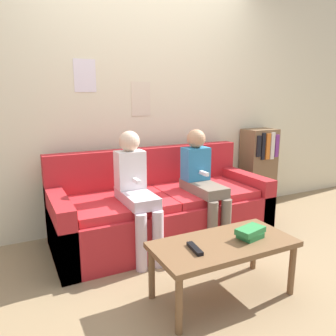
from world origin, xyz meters
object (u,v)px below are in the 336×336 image
coffee_table (223,248)px  tv_remote (195,249)px  couch (161,210)px  person_left (136,187)px  person_right (203,180)px  bookshelf (258,168)px

coffee_table → tv_remote: (-0.23, -0.02, 0.06)m
couch → coffee_table: bearing=-92.0°
person_left → tv_remote: bearing=-86.0°
coffee_table → tv_remote: bearing=-175.6°
person_right → tv_remote: (-0.59, -0.85, -0.18)m
person_right → tv_remote: 1.05m
tv_remote → bookshelf: 2.19m
couch → coffee_table: size_ratio=2.10×
coffee_table → person_right: size_ratio=0.92×
person_left → person_right: person_left is taller
tv_remote → bookshelf: (1.71, 1.37, 0.07)m
person_right → bookshelf: 1.24m
coffee_table → person_left: size_ratio=0.91×
coffee_table → person_right: 0.93m
couch → person_right: person_right is taller
couch → person_left: person_left is taller
bookshelf → tv_remote: bearing=-141.4°
couch → tv_remote: couch is taller
coffee_table → tv_remote: 0.24m
person_left → tv_remote: size_ratio=6.03×
person_left → person_right: (0.65, -0.00, -0.01)m
bookshelf → couch: bearing=-167.6°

